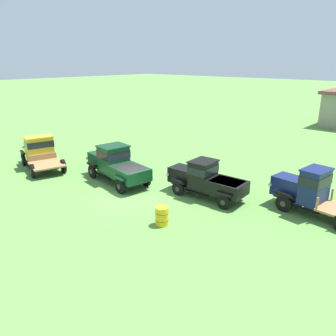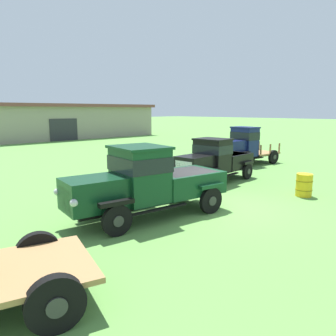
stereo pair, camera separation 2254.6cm
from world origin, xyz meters
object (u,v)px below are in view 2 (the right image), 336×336
vintage_truck_second_in_line (147,181)px  vintage_truck_midrow_center (215,160)px  oil_drum_beside_row (304,185)px  vintage_truck_far_side (242,146)px  farm_shed (69,121)px

vintage_truck_second_in_line → vintage_truck_midrow_center: 5.85m
vintage_truck_second_in_line → vintage_truck_midrow_center: bearing=17.3°
vintage_truck_second_in_line → oil_drum_beside_row: 6.52m
vintage_truck_far_side → vintage_truck_midrow_center: bearing=-159.7°
vintage_truck_far_side → oil_drum_beside_row: (-4.44, -5.86, -0.74)m
vintage_truck_second_in_line → vintage_truck_far_side: (10.50, 3.56, 0.02)m
vintage_truck_midrow_center → vintage_truck_far_side: (4.92, 1.82, 0.14)m
vintage_truck_midrow_center → oil_drum_beside_row: 4.12m
farm_shed → oil_drum_beside_row: 33.82m
vintage_truck_second_in_line → vintage_truck_midrow_center: vintage_truck_second_in_line is taller
vintage_truck_far_side → oil_drum_beside_row: size_ratio=5.41×
vintage_truck_midrow_center → oil_drum_beside_row: bearing=-83.3°
farm_shed → vintage_truck_second_in_line: size_ratio=3.68×
vintage_truck_second_in_line → oil_drum_beside_row: size_ratio=6.17×
vintage_truck_midrow_center → oil_drum_beside_row: size_ratio=5.29×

